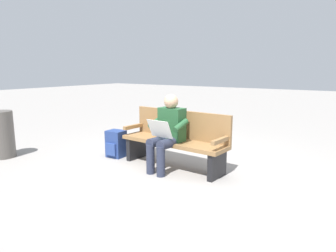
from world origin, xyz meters
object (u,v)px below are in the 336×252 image
(bench_near, at_px, (176,139))
(person_seated, at_px, (167,131))
(trash_bin, at_px, (2,134))
(backpack, at_px, (116,144))

(bench_near, bearing_deg, person_seated, 93.44)
(bench_near, distance_m, person_seated, 0.29)
(person_seated, height_order, trash_bin, person_seated)
(bench_near, distance_m, backpack, 1.20)
(bench_near, relative_size, backpack, 3.81)
(trash_bin, bearing_deg, backpack, -145.57)
(bench_near, xyz_separation_m, backpack, (1.17, 0.15, -0.22))
(backpack, bearing_deg, person_seated, 175.82)
(person_seated, height_order, backpack, person_seated)
(bench_near, distance_m, trash_bin, 3.12)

